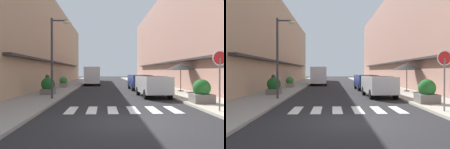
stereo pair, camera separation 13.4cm
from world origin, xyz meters
The scene contains 16 objects.
ground_plane centered at (0.00, 20.56, 0.00)m, with size 113.10×113.10×0.00m, color #232326.
sidewalk_left centered at (-5.09, 20.56, 0.06)m, with size 2.99×71.97×0.12m, color gray.
sidewalk_right centered at (5.09, 20.56, 0.06)m, with size 2.99×71.97×0.12m, color #ADA899.
building_row_left centered at (-9.08, 22.13, 5.08)m, with size 5.50×48.27×10.16m.
building_row_right centered at (9.08, 22.13, 5.84)m, with size 5.50×48.27×11.68m.
crosswalk centered at (0.00, 2.70, 0.01)m, with size 5.20×2.20×0.01m.
parked_car_near centered at (2.54, 8.34, 0.92)m, with size 1.95×4.24×1.47m.
parked_car_mid centered at (2.54, 15.03, 0.92)m, with size 1.88×4.43×1.47m.
delivery_van centered at (-2.39, 23.41, 1.41)m, with size 2.11×5.44×2.37m.
round_street_sign centered at (4.04, 1.55, 2.09)m, with size 0.65×0.07×2.58m.
street_lamp centered at (-3.90, 6.60, 3.19)m, with size 1.19×0.28×4.98m.
cafe_umbrella centered at (5.62, 11.84, 2.18)m, with size 2.59×2.59×2.35m.
planter_corner centered at (4.34, 4.20, 0.69)m, with size 1.07×1.07×1.27m.
planter_midblock centered at (-4.95, 9.28, 0.71)m, with size 0.99×0.99×1.24m.
planter_far centered at (-5.13, 17.15, 0.65)m, with size 0.82×0.82×1.11m.
pedestrian_walking_near centered at (-5.66, 12.18, 0.92)m, with size 0.34×0.34×1.54m.
Camera 2 is at (-0.73, -8.68, 1.81)m, focal length 39.30 mm.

